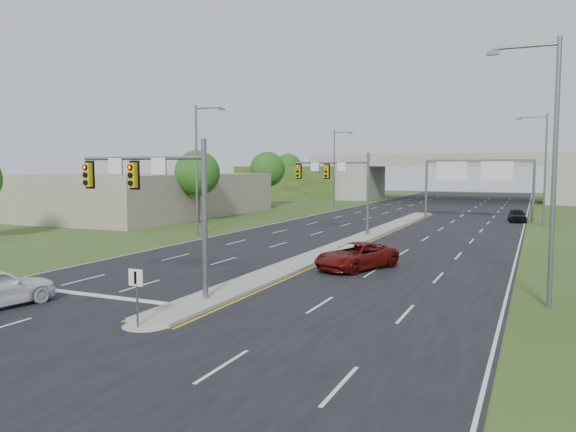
% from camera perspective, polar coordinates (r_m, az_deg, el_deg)
% --- Properties ---
extents(ground, '(240.00, 240.00, 0.00)m').
position_cam_1_polar(ground, '(24.70, -8.35, -8.66)').
color(ground, '#2C4117').
rests_on(ground, ground).
extents(road, '(24.00, 160.00, 0.02)m').
position_cam_1_polar(road, '(57.03, 10.83, -0.95)').
color(road, black).
rests_on(road, ground).
extents(median, '(2.00, 54.00, 0.16)m').
position_cam_1_polar(median, '(45.49, 7.36, -2.27)').
color(median, gray).
rests_on(median, road).
extents(median_nose, '(2.00, 2.00, 0.16)m').
position_cam_1_polar(median_nose, '(21.52, -14.16, -10.53)').
color(median_nose, gray).
rests_on(median_nose, road).
extents(lane_markings, '(23.72, 160.00, 0.01)m').
position_cam_1_polar(lane_markings, '(51.31, 8.61, -1.55)').
color(lane_markings, gold).
rests_on(lane_markings, road).
extents(signal_mast_near, '(6.62, 0.60, 7.00)m').
position_cam_1_polar(signal_mast_near, '(25.27, -12.92, 2.41)').
color(signal_mast_near, slate).
rests_on(signal_mast_near, ground).
extents(signal_mast_far, '(6.62, 0.60, 7.00)m').
position_cam_1_polar(signal_mast_far, '(47.67, 5.48, 3.65)').
color(signal_mast_far, slate).
rests_on(signal_mast_far, ground).
extents(keep_right_sign, '(0.60, 0.13, 2.20)m').
position_cam_1_polar(keep_right_sign, '(20.79, -15.14, -7.09)').
color(keep_right_sign, slate).
rests_on(keep_right_sign, ground).
extents(sign_gantry, '(11.58, 0.44, 6.67)m').
position_cam_1_polar(sign_gantry, '(65.47, 18.63, 4.22)').
color(sign_gantry, slate).
rests_on(sign_gantry, ground).
extents(overpass, '(80.00, 14.00, 8.10)m').
position_cam_1_polar(overpass, '(101.10, 16.72, 3.48)').
color(overpass, gray).
rests_on(overpass, ground).
extents(lightpole_l_mid, '(2.85, 0.25, 11.00)m').
position_cam_1_polar(lightpole_l_mid, '(48.03, -9.07, 5.27)').
color(lightpole_l_mid, slate).
rests_on(lightpole_l_mid, ground).
extents(lightpole_l_far, '(2.85, 0.25, 11.00)m').
position_cam_1_polar(lightpole_l_far, '(79.68, 4.85, 5.16)').
color(lightpole_l_far, slate).
rests_on(lightpole_l_far, ground).
extents(lightpole_r_near, '(2.85, 0.25, 11.00)m').
position_cam_1_polar(lightpole_r_near, '(25.25, 25.02, 5.20)').
color(lightpole_r_near, slate).
rests_on(lightpole_r_near, ground).
extents(lightpole_r_far, '(2.85, 0.25, 11.00)m').
position_cam_1_polar(lightpole_r_far, '(60.25, 24.49, 4.81)').
color(lightpole_r_far, slate).
rests_on(lightpole_r_far, ground).
extents(tree_l_near, '(4.80, 4.80, 7.60)m').
position_cam_1_polar(tree_l_near, '(60.07, -9.21, 4.31)').
color(tree_l_near, '#382316').
rests_on(tree_l_near, ground).
extents(tree_l_mid, '(5.20, 5.20, 8.12)m').
position_cam_1_polar(tree_l_mid, '(83.81, -2.10, 4.76)').
color(tree_l_mid, '#382316').
rests_on(tree_l_mid, ground).
extents(tree_back_a, '(6.00, 6.00, 8.85)m').
position_cam_1_polar(tree_back_a, '(125.08, 0.02, 4.98)').
color(tree_back_a, '#382316').
rests_on(tree_back_a, ground).
extents(tree_back_b, '(5.60, 5.60, 8.32)m').
position_cam_1_polar(tree_back_b, '(120.06, 6.15, 4.80)').
color(tree_back_b, '#382316').
rests_on(tree_back_b, ground).
extents(commercial_building, '(18.00, 30.00, 5.00)m').
position_cam_1_polar(commercial_building, '(70.03, -13.80, 2.12)').
color(commercial_building, gray).
rests_on(commercial_building, ground).
extents(car_far_a, '(4.36, 5.94, 1.50)m').
position_cam_1_polar(car_far_a, '(32.19, 6.94, -4.06)').
color(car_far_a, '#570C08').
rests_on(car_far_a, road).
extents(car_far_c, '(2.13, 4.32, 1.42)m').
position_cam_1_polar(car_far_c, '(64.43, 22.26, 0.08)').
color(car_far_c, black).
rests_on(car_far_c, road).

